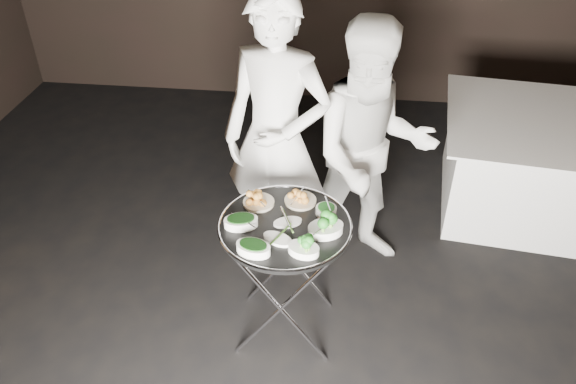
# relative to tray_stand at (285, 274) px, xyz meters

# --- Properties ---
(floor) EXTENTS (6.00, 7.00, 0.05)m
(floor) POSITION_rel_tray_stand_xyz_m (-0.23, -0.20, -0.49)
(floor) COLOR black
(floor) RESTS_ON ground
(tray_stand) EXTENTS (0.56, 0.47, 0.82)m
(tray_stand) POSITION_rel_tray_stand_xyz_m (0.00, 0.00, 0.00)
(tray_stand) COLOR silver
(tray_stand) RESTS_ON floor
(serving_tray) EXTENTS (0.74, 0.74, 0.04)m
(serving_tray) POSITION_rel_tray_stand_xyz_m (0.00, 0.00, 0.37)
(serving_tray) COLOR black
(serving_tray) RESTS_ON tray_stand
(potato_plate_a) EXTENTS (0.18, 0.18, 0.07)m
(potato_plate_a) POSITION_rel_tray_stand_xyz_m (-0.17, 0.17, 0.41)
(potato_plate_a) COLOR beige
(potato_plate_a) RESTS_ON serving_tray
(potato_plate_b) EXTENTS (0.19, 0.19, 0.07)m
(potato_plate_b) POSITION_rel_tray_stand_xyz_m (0.06, 0.22, 0.41)
(potato_plate_b) COLOR beige
(potato_plate_b) RESTS_ON serving_tray
(greens_bowl) EXTENTS (0.12, 0.12, 0.07)m
(greens_bowl) POSITION_rel_tray_stand_xyz_m (0.22, 0.12, 0.41)
(greens_bowl) COLOR white
(greens_bowl) RESTS_ON serving_tray
(asparagus_plate_a) EXTENTS (0.18, 0.14, 0.03)m
(asparagus_plate_a) POSITION_rel_tray_stand_xyz_m (0.01, 0.01, 0.39)
(asparagus_plate_a) COLOR white
(asparagus_plate_a) RESTS_ON serving_tray
(asparagus_plate_b) EXTENTS (0.19, 0.16, 0.03)m
(asparagus_plate_b) POSITION_rel_tray_stand_xyz_m (-0.02, -0.14, 0.39)
(asparagus_plate_b) COLOR white
(asparagus_plate_b) RESTS_ON serving_tray
(spinach_bowl_a) EXTENTS (0.21, 0.16, 0.08)m
(spinach_bowl_a) POSITION_rel_tray_stand_xyz_m (-0.23, -0.04, 0.41)
(spinach_bowl_a) COLOR white
(spinach_bowl_a) RESTS_ON serving_tray
(spinach_bowl_b) EXTENTS (0.21, 0.16, 0.08)m
(spinach_bowl_b) POSITION_rel_tray_stand_xyz_m (-0.13, -0.24, 0.41)
(spinach_bowl_b) COLOR white
(spinach_bowl_b) RESTS_ON serving_tray
(broccoli_bowl_a) EXTENTS (0.24, 0.21, 0.08)m
(broccoli_bowl_a) POSITION_rel_tray_stand_xyz_m (0.22, -0.05, 0.41)
(broccoli_bowl_a) COLOR white
(broccoli_bowl_a) RESTS_ON serving_tray
(broccoli_bowl_b) EXTENTS (0.19, 0.16, 0.07)m
(broccoli_bowl_b) POSITION_rel_tray_stand_xyz_m (0.12, -0.22, 0.41)
(broccoli_bowl_b) COLOR white
(broccoli_bowl_b) RESTS_ON serving_tray
(serving_utensils) EXTENTS (0.58, 0.43, 0.01)m
(serving_utensils) POSITION_rel_tray_stand_xyz_m (0.02, 0.07, 0.43)
(serving_utensils) COLOR silver
(serving_utensils) RESTS_ON serving_tray
(waiter_left) EXTENTS (0.79, 0.62, 1.93)m
(waiter_left) POSITION_rel_tray_stand_xyz_m (-0.13, 0.68, 0.50)
(waiter_left) COLOR silver
(waiter_left) RESTS_ON floor
(waiter_right) EXTENTS (0.98, 0.83, 1.76)m
(waiter_right) POSITION_rel_tray_stand_xyz_m (0.47, 0.74, 0.42)
(waiter_right) COLOR silver
(waiter_right) RESTS_ON floor
(dining_table) EXTENTS (1.36, 1.36, 0.77)m
(dining_table) POSITION_rel_tray_stand_xyz_m (1.74, 1.51, -0.07)
(dining_table) COLOR white
(dining_table) RESTS_ON floor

